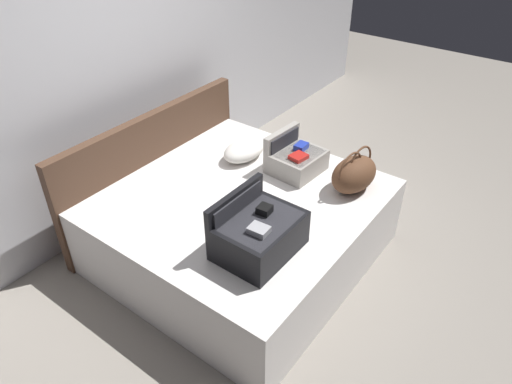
{
  "coord_description": "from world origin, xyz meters",
  "views": [
    {
      "loc": [
        -2.23,
        -1.4,
        2.63
      ],
      "look_at": [
        0.0,
        0.26,
        0.67
      ],
      "focal_mm": 33.3,
      "sensor_mm": 36.0,
      "label": 1
    }
  ],
  "objects_px": {
    "bed": "(242,226)",
    "pillow_near_headboard": "(244,150)",
    "hard_case_large": "(259,233)",
    "duffel_bag": "(354,174)",
    "hard_case_medium": "(296,159)"
  },
  "relations": [
    {
      "from": "duffel_bag",
      "to": "pillow_near_headboard",
      "type": "relative_size",
      "value": 1.12
    },
    {
      "from": "bed",
      "to": "hard_case_large",
      "type": "distance_m",
      "value": 0.74
    },
    {
      "from": "bed",
      "to": "duffel_bag",
      "type": "distance_m",
      "value": 0.95
    },
    {
      "from": "hard_case_large",
      "to": "hard_case_medium",
      "type": "bearing_deg",
      "value": 19.59
    },
    {
      "from": "duffel_bag",
      "to": "pillow_near_headboard",
      "type": "height_order",
      "value": "duffel_bag"
    },
    {
      "from": "hard_case_large",
      "to": "duffel_bag",
      "type": "height_order",
      "value": "hard_case_large"
    },
    {
      "from": "bed",
      "to": "hard_case_large",
      "type": "height_order",
      "value": "hard_case_large"
    },
    {
      "from": "bed",
      "to": "pillow_near_headboard",
      "type": "height_order",
      "value": "pillow_near_headboard"
    },
    {
      "from": "bed",
      "to": "pillow_near_headboard",
      "type": "bearing_deg",
      "value": 35.77
    },
    {
      "from": "hard_case_large",
      "to": "duffel_bag",
      "type": "xyz_separation_m",
      "value": [
        0.98,
        -0.16,
        -0.01
      ]
    },
    {
      "from": "pillow_near_headboard",
      "to": "hard_case_medium",
      "type": "bearing_deg",
      "value": -77.88
    },
    {
      "from": "bed",
      "to": "hard_case_large",
      "type": "xyz_separation_m",
      "value": [
        -0.4,
        -0.45,
        0.43
      ]
    },
    {
      "from": "hard_case_medium",
      "to": "duffel_bag",
      "type": "distance_m",
      "value": 0.49
    },
    {
      "from": "bed",
      "to": "hard_case_medium",
      "type": "relative_size",
      "value": 4.48
    },
    {
      "from": "bed",
      "to": "pillow_near_headboard",
      "type": "relative_size",
      "value": 4.65
    }
  ]
}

